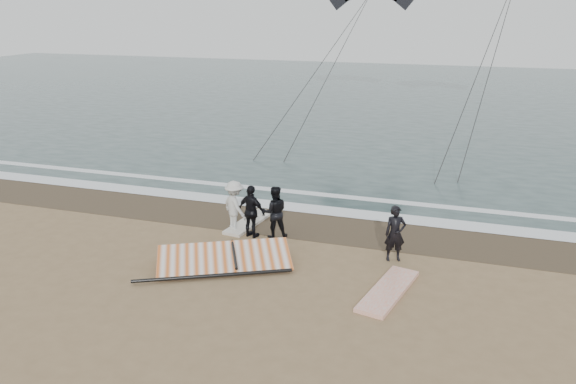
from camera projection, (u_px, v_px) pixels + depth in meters
name	position (u px, v px, depth m)	size (l,w,h in m)	color
ground	(282.00, 287.00, 14.80)	(120.00, 120.00, 0.00)	#8C704C
sea	(412.00, 98.00, 44.61)	(120.00, 54.00, 0.02)	#233838
wet_sand	(324.00, 226.00, 18.86)	(120.00, 2.80, 0.01)	#4C3D2B
foam_near	(334.00, 211.00, 20.12)	(120.00, 0.90, 0.01)	white
foam_far	(344.00, 197.00, 21.65)	(120.00, 0.45, 0.01)	white
man_main	(395.00, 233.00, 16.09)	(0.61, 0.40, 1.66)	black
board_white	(388.00, 291.00, 14.48)	(0.76, 2.71, 0.11)	silver
board_cream	(249.00, 222.00, 19.04)	(0.65, 2.43, 0.10)	beige
trio_cluster	(252.00, 209.00, 17.91)	(2.54, 1.22, 1.72)	black
sail_rig	(225.00, 259.00, 15.98)	(3.98, 3.28, 0.50)	black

